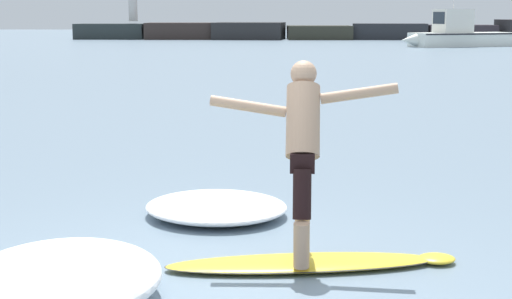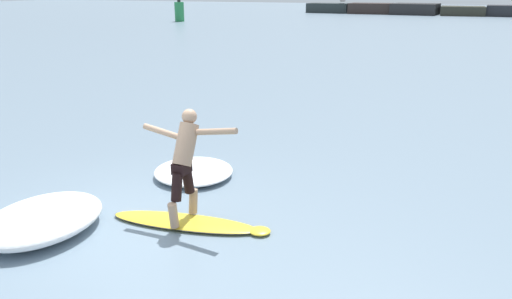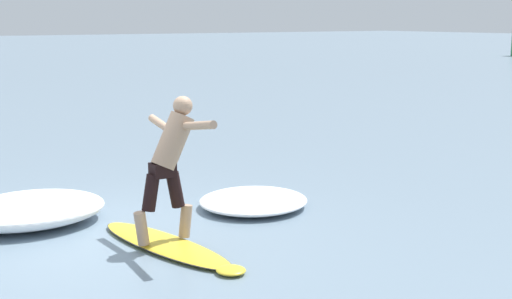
# 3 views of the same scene
# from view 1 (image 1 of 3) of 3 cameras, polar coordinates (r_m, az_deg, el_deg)

# --- Properties ---
(ground_plane) EXTENTS (200.00, 200.00, 0.00)m
(ground_plane) POSITION_cam_1_polar(r_m,az_deg,el_deg) (6.86, -2.65, -8.72)
(ground_plane) COLOR slate
(rock_jetty_breakwater) EXTENTS (49.55, 5.15, 4.31)m
(rock_jetty_breakwater) POSITION_cam_1_polar(r_m,az_deg,el_deg) (68.96, 9.28, 7.82)
(rock_jetty_breakwater) COLOR #293030
(rock_jetty_breakwater) RESTS_ON ground
(surfboard) EXTENTS (2.49, 0.91, 0.21)m
(surfboard) POSITION_cam_1_polar(r_m,az_deg,el_deg) (7.19, 3.41, -7.55)
(surfboard) COLOR yellow
(surfboard) RESTS_ON ground
(surfer) EXTENTS (1.57, 0.75, 1.63)m
(surfer) POSITION_cam_1_polar(r_m,az_deg,el_deg) (7.07, 3.14, 0.47)
(surfer) COLOR tan
(surfer) RESTS_ON surfboard
(fishing_boat_near_jetty) EXTENTS (7.63, 4.54, 3.22)m
(fishing_boat_near_jetty) POSITION_cam_1_polar(r_m,az_deg,el_deg) (55.11, 13.31, 7.47)
(fishing_boat_near_jetty) COLOR white
(fishing_boat_near_jetty) RESTS_ON ground
(wave_foam_at_tail) EXTENTS (1.50, 1.90, 0.37)m
(wave_foam_at_tail) POSITION_cam_1_polar(r_m,az_deg,el_deg) (6.43, -13.01, -8.44)
(wave_foam_at_tail) COLOR white
(wave_foam_at_tail) RESTS_ON ground
(wave_foam_at_nose) EXTENTS (2.03, 2.06, 0.20)m
(wave_foam_at_nose) POSITION_cam_1_polar(r_m,az_deg,el_deg) (8.93, -2.67, -3.83)
(wave_foam_at_nose) COLOR white
(wave_foam_at_nose) RESTS_ON ground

